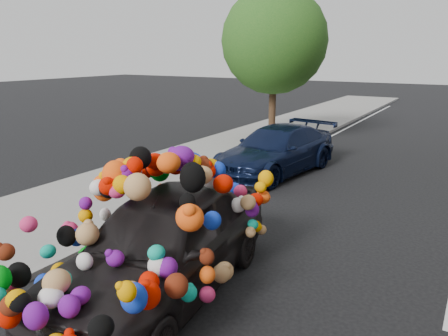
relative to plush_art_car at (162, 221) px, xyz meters
The scene contains 6 objects.
ground 2.40m from the plush_art_car, 83.43° to the left, with size 100.00×100.00×0.00m, color black.
sidewalk 4.69m from the plush_art_car, 152.77° to the left, with size 4.00×60.00×0.12m, color gray.
kerb 3.16m from the plush_art_car, 135.27° to the left, with size 0.15×60.00×0.13m, color gray.
tree_near_sidewalk 12.46m from the plush_art_car, 107.07° to the left, with size 4.20×4.20×6.13m.
plush_art_car is the anchor object (origin of this frame).
navy_sedan 7.32m from the plush_art_car, 100.91° to the left, with size 1.97×4.84×1.41m, color black.
Camera 1 is at (3.63, -6.80, 3.55)m, focal length 35.00 mm.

